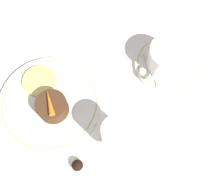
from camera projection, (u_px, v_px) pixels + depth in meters
The scene contains 11 objects.
ground_plane at pixel (65, 121), 0.59m from camera, with size 3.00×3.00×0.00m, color white.
dinner_plate at pixel (50, 103), 0.59m from camera, with size 0.23×0.23×0.01m.
saucer at pixel (166, 64), 0.63m from camera, with size 0.15×0.15×0.01m.
coffee_cup at pixel (167, 57), 0.60m from camera, with size 0.11×0.09×0.06m.
spoon at pixel (154, 77), 0.61m from camera, with size 0.07×0.09×0.00m.
wine_glass at pixel (118, 135), 0.50m from camera, with size 0.06×0.06×0.11m.
fork at pixel (98, 58), 0.64m from camera, with size 0.03×0.20×0.01m.
dessert_cake at pixel (52, 107), 0.56m from camera, with size 0.07×0.07×0.04m.
carrot_garnish at pixel (50, 103), 0.54m from camera, with size 0.05×0.05×0.01m.
pineapple_slice at pixel (40, 81), 0.60m from camera, with size 0.08×0.08×0.01m.
chocolate_truffle at pixel (77, 165), 0.54m from camera, with size 0.02×0.02×0.02m.
Camera 1 is at (0.08, 0.18, 0.57)m, focal length 42.00 mm.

